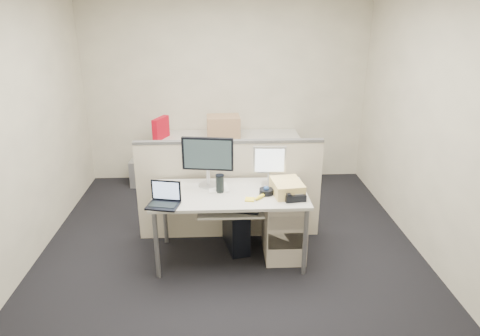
{
  "coord_description": "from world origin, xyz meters",
  "views": [
    {
      "loc": [
        -0.07,
        -3.83,
        2.45
      ],
      "look_at": [
        0.1,
        0.15,
        0.93
      ],
      "focal_mm": 32.0,
      "sensor_mm": 36.0,
      "label": 1
    }
  ],
  "objects_px": {
    "desk": "(230,199)",
    "laptop": "(162,196)",
    "monitor_main": "(208,162)",
    "desk_phone": "(294,196)"
  },
  "relations": [
    {
      "from": "desk_phone",
      "to": "desk",
      "type": "bearing_deg",
      "value": 155.61
    },
    {
      "from": "desk",
      "to": "laptop",
      "type": "relative_size",
      "value": 5.3
    },
    {
      "from": "laptop",
      "to": "desk_phone",
      "type": "xyz_separation_m",
      "value": [
        1.22,
        0.1,
        -0.08
      ]
    },
    {
      "from": "monitor_main",
      "to": "laptop",
      "type": "height_order",
      "value": "monitor_main"
    },
    {
      "from": "monitor_main",
      "to": "desk_phone",
      "type": "distance_m",
      "value": 0.92
    },
    {
      "from": "desk",
      "to": "laptop",
      "type": "distance_m",
      "value": 0.7
    },
    {
      "from": "monitor_main",
      "to": "desk",
      "type": "bearing_deg",
      "value": -31.07
    },
    {
      "from": "desk",
      "to": "desk_phone",
      "type": "relative_size",
      "value": 7.67
    },
    {
      "from": "desk",
      "to": "laptop",
      "type": "height_order",
      "value": "laptop"
    },
    {
      "from": "desk",
      "to": "laptop",
      "type": "bearing_deg",
      "value": -155.7
    }
  ]
}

